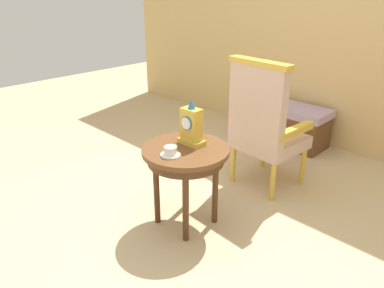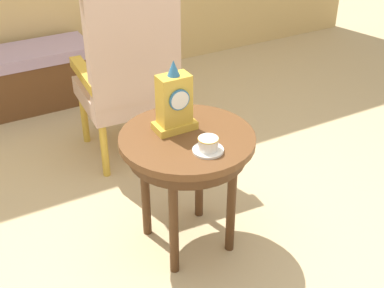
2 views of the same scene
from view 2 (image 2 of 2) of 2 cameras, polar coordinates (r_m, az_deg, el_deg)
ground_plane at (r=2.63m, az=-1.28°, el=-11.83°), size 10.00×10.00×0.00m
side_table at (r=2.37m, az=-0.54°, el=-0.78°), size 0.62×0.62×0.62m
teacup_left at (r=2.21m, az=1.78°, el=-0.13°), size 0.14×0.14×0.07m
mantel_clock at (r=2.32m, az=-1.95°, el=4.53°), size 0.19×0.11×0.34m
armchair at (r=3.06m, az=-6.92°, el=7.96°), size 0.58×0.56×1.14m
window_bench at (r=4.03m, az=-17.35°, el=6.95°), size 0.91×0.40×0.44m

